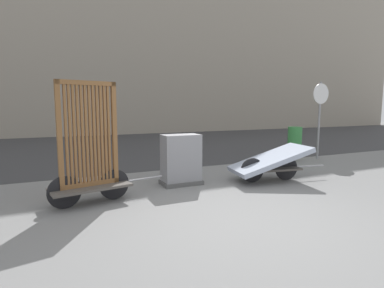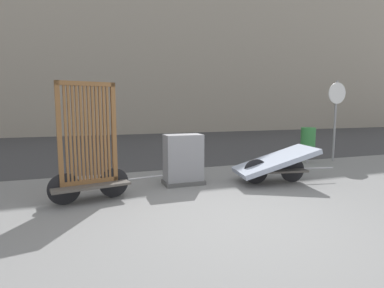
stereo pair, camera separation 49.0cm
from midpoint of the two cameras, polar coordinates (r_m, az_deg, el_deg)
ground_plane at (r=4.18m, az=11.40°, el=-14.68°), size 60.00×60.00×0.00m
road_strip at (r=12.39m, az=-9.82°, el=-0.25°), size 56.00×10.30×0.01m
building_facade at (r=20.14m, az=-13.93°, el=22.47°), size 48.00×4.00×13.98m
bike_cart_with_bedframe at (r=5.07m, az=-16.42°, el=-2.25°), size 1.94×0.79×1.94m
bike_cart_with_mattress at (r=6.38m, az=17.64°, el=-3.50°), size 2.14×1.13×0.74m
utility_cabinet at (r=5.98m, az=0.64°, el=-3.37°), size 0.80×0.49×1.00m
trash_bin at (r=8.99m, az=22.70°, el=0.74°), size 0.39×0.39×0.99m
sign_post at (r=9.58m, az=27.08°, el=6.06°), size 0.60×0.06×2.29m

